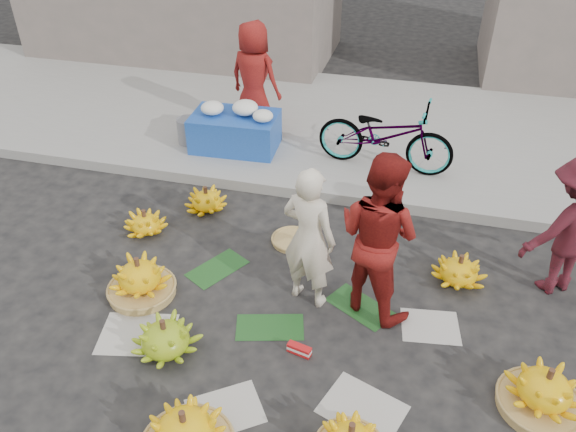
% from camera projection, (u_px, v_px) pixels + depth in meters
% --- Properties ---
extents(ground, '(80.00, 80.00, 0.00)m').
position_uv_depth(ground, '(285.00, 315.00, 5.55)').
color(ground, black).
rests_on(ground, ground).
extents(curb, '(40.00, 0.25, 0.15)m').
position_uv_depth(curb, '(328.00, 193.00, 7.26)').
color(curb, gray).
rests_on(curb, ground).
extents(sidewalk, '(40.00, 4.00, 0.12)m').
position_uv_depth(sidewalk, '(354.00, 126.00, 8.94)').
color(sidewalk, gray).
rests_on(sidewalk, ground).
extents(newspaper_scatter, '(3.20, 1.80, 0.00)m').
position_uv_depth(newspaper_scatter, '(262.00, 378.00, 4.92)').
color(newspaper_scatter, beige).
rests_on(newspaper_scatter, ground).
extents(banana_leaves, '(2.00, 1.00, 0.00)m').
position_uv_depth(banana_leaves, '(281.00, 299.00, 5.73)').
color(banana_leaves, '#174519').
rests_on(banana_leaves, ground).
extents(banana_bunch_0, '(0.69, 0.69, 0.47)m').
position_uv_depth(banana_bunch_0, '(140.00, 279.00, 5.70)').
color(banana_bunch_0, '#A48044').
rests_on(banana_bunch_0, ground).
extents(banana_bunch_1, '(0.81, 0.81, 0.38)m').
position_uv_depth(banana_bunch_1, '(165.00, 338.00, 5.08)').
color(banana_bunch_1, '#75A016').
rests_on(banana_bunch_1, ground).
extents(banana_bunch_4, '(0.68, 0.68, 0.46)m').
position_uv_depth(banana_bunch_4, '(544.00, 392.00, 4.56)').
color(banana_bunch_4, '#A48044').
rests_on(banana_bunch_4, ground).
extents(banana_bunch_5, '(0.61, 0.61, 0.35)m').
position_uv_depth(banana_bunch_5, '(459.00, 270.00, 5.88)').
color(banana_bunch_5, yellow).
rests_on(banana_bunch_5, ground).
extents(banana_bunch_6, '(0.58, 0.58, 0.31)m').
position_uv_depth(banana_bunch_6, '(145.00, 223.00, 6.62)').
color(banana_bunch_6, yellow).
rests_on(banana_bunch_6, ground).
extents(banana_bunch_7, '(0.60, 0.60, 0.33)m').
position_uv_depth(banana_bunch_7, '(206.00, 200.00, 7.02)').
color(banana_bunch_7, yellow).
rests_on(banana_bunch_7, ground).
extents(basket_spare, '(0.57, 0.57, 0.05)m').
position_uv_depth(basket_spare, '(292.00, 240.00, 6.51)').
color(basket_spare, '#A48044').
rests_on(basket_spare, ground).
extents(incense_stack, '(0.23, 0.12, 0.09)m').
position_uv_depth(incense_stack, '(299.00, 350.00, 5.12)').
color(incense_stack, red).
rests_on(incense_stack, ground).
extents(vendor_cream, '(0.64, 0.51, 1.52)m').
position_uv_depth(vendor_cream, '(309.00, 238.00, 5.33)').
color(vendor_cream, '#EDE1C7').
rests_on(vendor_cream, ground).
extents(vendor_red, '(1.04, 0.97, 1.72)m').
position_uv_depth(vendor_red, '(378.00, 236.00, 5.20)').
color(vendor_red, maroon).
rests_on(vendor_red, ground).
extents(man_striped, '(1.13, 0.99, 1.51)m').
position_uv_depth(man_striped, '(570.00, 228.00, 5.48)').
color(man_striped, maroon).
rests_on(man_striped, ground).
extents(flower_table, '(1.25, 0.82, 0.71)m').
position_uv_depth(flower_table, '(236.00, 129.00, 8.05)').
color(flower_table, '#1945A6').
rests_on(flower_table, sidewalk).
extents(grey_bucket, '(0.33, 0.33, 0.37)m').
position_uv_depth(grey_bucket, '(189.00, 131.00, 8.24)').
color(grey_bucket, slate).
rests_on(grey_bucket, sidewalk).
extents(flower_vendor, '(0.91, 0.71, 1.64)m').
position_uv_depth(flower_vendor, '(254.00, 78.00, 8.26)').
color(flower_vendor, maroon).
rests_on(flower_vendor, sidewalk).
extents(bicycle, '(0.82, 1.89, 0.96)m').
position_uv_depth(bicycle, '(385.00, 135.00, 7.47)').
color(bicycle, gray).
rests_on(bicycle, sidewalk).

